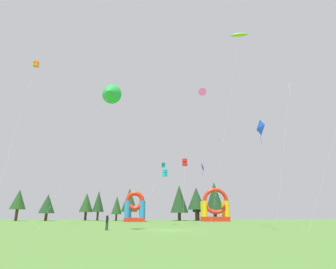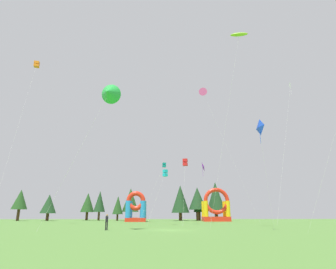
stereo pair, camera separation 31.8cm
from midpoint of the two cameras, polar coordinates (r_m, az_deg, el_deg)
The scene contains 24 objects.
ground_plane at distance 33.05m, azimuth 0.75°, elevation -19.10°, with size 120.00×120.00×0.00m, color #548438.
kite_lime_parafoil at distance 42.53m, azimuth 14.63°, elevation 19.25°, with size 6.27×1.83×26.42m.
kite_white_diamond at distance 63.53m, azimuth 24.08°, elevation 8.93°, with size 8.68×6.67×27.91m.
kite_green_delta at distance 32.42m, azimuth -11.78°, elevation 8.43°, with size 7.70×2.74×16.38m.
kite_cyan_box at distance 45.80m, azimuth -0.40°, elevation -7.96°, with size 3.20×2.71×8.74m.
kite_orange_box at distance 54.99m, azimuth -25.30°, elevation 12.86°, with size 2.72×11.00×27.49m.
kite_red_box at distance 48.52m, azimuth 3.74°, elevation -5.75°, with size 1.34×3.96×10.97m.
kite_purple_diamond at distance 54.67m, azimuth 7.25°, elevation -6.81°, with size 1.91×2.11×11.03m.
kite_pink_delta at distance 62.63m, azimuth 7.39°, elevation 8.55°, with size 10.71×3.08×28.65m.
kite_teal_box at distance 61.60m, azimuth -0.65°, elevation -6.32°, with size 5.65×1.59×12.60m.
kite_blue_diamond at distance 33.50m, azimuth 18.42°, elevation 1.25°, with size 1.55×2.39×11.97m.
person_near_camera at distance 33.46m, azimuth -12.23°, elevation -16.95°, with size 0.33×0.33×1.74m.
inflatable_blue_arch at distance 67.80m, azimuth 10.03°, elevation -14.87°, with size 6.21×3.92×7.59m.
inflatable_yellow_castle at distance 65.15m, azimuth -6.48°, elevation -15.16°, with size 4.49×4.63×6.63m.
tree_row_0 at distance 81.30m, azimuth -28.04°, elevation -11.75°, with size 3.79×3.79×7.68m.
tree_row_1 at distance 78.64m, azimuth -23.23°, elevation -13.00°, with size 3.90×3.90×6.51m.
tree_row_2 at distance 80.27m, azimuth -16.09°, elevation -13.34°, with size 3.67×3.67×7.16m.
tree_row_3 at distance 77.67m, azimuth -13.78°, elevation -13.27°, with size 3.04×3.04×7.54m.
tree_row_4 at distance 73.73m, azimuth -10.16°, elevation -14.14°, with size 2.63×2.63×6.07m.
tree_row_5 at distance 75.54m, azimuth -7.60°, elevation -13.24°, with size 4.33×4.33×8.24m.
tree_row_6 at distance 74.49m, azimuth 2.67°, elevation -13.12°, with size 4.64×4.64×9.00m.
tree_row_7 at distance 74.39m, azimuth 6.18°, elevation -12.97°, with size 4.56×4.56×8.42m.
tree_row_8 at distance 75.09m, azimuth 6.56°, elevation -13.63°, with size 3.05×3.05×7.31m.
tree_row_9 at distance 79.14m, azimuth 9.89°, elevation -12.47°, with size 5.02×5.02×10.17m.
Camera 2 is at (-1.47, -32.97, 1.86)m, focal length 29.59 mm.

